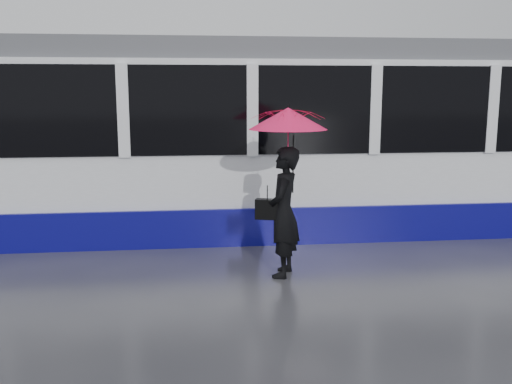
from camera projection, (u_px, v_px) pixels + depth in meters
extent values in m
plane|color=#2E2E34|center=(214.00, 271.00, 8.04)|extent=(90.00, 90.00, 0.00)
cube|color=#3F3D38|center=(210.00, 238.00, 9.78)|extent=(34.00, 0.07, 0.02)
cube|color=#3F3D38|center=(208.00, 220.00, 11.19)|extent=(34.00, 0.07, 0.02)
cube|color=white|center=(379.00, 144.00, 10.57)|extent=(24.00, 2.40, 2.95)
cube|color=#0B096C|center=(377.00, 208.00, 10.79)|extent=(24.00, 2.56, 0.62)
cube|color=black|center=(380.00, 108.00, 10.46)|extent=(23.00, 2.48, 1.40)
cube|color=#505257|center=(383.00, 53.00, 10.29)|extent=(23.60, 2.20, 0.35)
imported|color=black|center=(284.00, 212.00, 7.70)|extent=(0.61, 0.75, 1.77)
imported|color=#E4138C|center=(288.00, 140.00, 7.54)|extent=(1.23, 1.24, 0.89)
cone|color=#E4138C|center=(288.00, 118.00, 7.49)|extent=(1.32, 1.32, 0.29)
cylinder|color=black|center=(288.00, 106.00, 7.46)|extent=(0.01, 0.01, 0.07)
cylinder|color=black|center=(293.00, 164.00, 7.63)|extent=(0.02, 0.02, 0.78)
cube|color=black|center=(267.00, 209.00, 7.69)|extent=(0.34, 0.23, 0.27)
cylinder|color=black|center=(267.00, 193.00, 7.65)|extent=(0.01, 0.01, 0.18)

